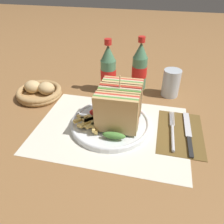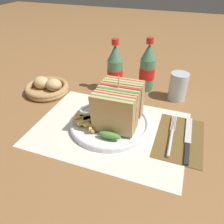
# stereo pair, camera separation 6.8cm
# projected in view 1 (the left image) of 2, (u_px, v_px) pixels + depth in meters

# --- Properties ---
(ground_plane) EXTENTS (4.00, 4.00, 0.00)m
(ground_plane) POSITION_uv_depth(u_px,v_px,m) (112.00, 127.00, 0.69)
(ground_plane) COLOR olive
(placemat) EXTENTS (0.46, 0.34, 0.00)m
(placemat) POSITION_uv_depth(u_px,v_px,m) (112.00, 129.00, 0.68)
(placemat) COLOR silver
(placemat) RESTS_ON ground_plane
(plate_main) EXTENTS (0.25, 0.25, 0.02)m
(plate_main) POSITION_uv_depth(u_px,v_px,m) (111.00, 123.00, 0.69)
(plate_main) COLOR white
(plate_main) RESTS_ON ground_plane
(club_sandwich) EXTENTS (0.12, 0.17, 0.16)m
(club_sandwich) POSITION_uv_depth(u_px,v_px,m) (119.00, 106.00, 0.64)
(club_sandwich) COLOR tan
(club_sandwich) RESTS_ON plate_main
(fries_pile) EXTENTS (0.10, 0.11, 0.02)m
(fries_pile) POSITION_uv_depth(u_px,v_px,m) (93.00, 121.00, 0.66)
(fries_pile) COLOR #E5C166
(fries_pile) RESTS_ON plate_main
(ketchup_blob) EXTENTS (0.04, 0.03, 0.01)m
(ketchup_blob) POSITION_uv_depth(u_px,v_px,m) (96.00, 112.00, 0.71)
(ketchup_blob) COLOR maroon
(ketchup_blob) RESTS_ON plate_main
(napkin) EXTENTS (0.13, 0.21, 0.00)m
(napkin) POSITION_uv_depth(u_px,v_px,m) (180.00, 132.00, 0.66)
(napkin) COLOR brown
(napkin) RESTS_ON ground_plane
(fork) EXTENTS (0.02, 0.19, 0.01)m
(fork) POSITION_uv_depth(u_px,v_px,m) (173.00, 133.00, 0.65)
(fork) COLOR silver
(fork) RESTS_ON napkin
(knife) EXTENTS (0.02, 0.21, 0.00)m
(knife) POSITION_uv_depth(u_px,v_px,m) (188.00, 133.00, 0.65)
(knife) COLOR black
(knife) RESTS_ON napkin
(coke_bottle_near) EXTENTS (0.06, 0.06, 0.21)m
(coke_bottle_near) POSITION_uv_depth(u_px,v_px,m) (108.00, 70.00, 0.83)
(coke_bottle_near) COLOR #4C7F5B
(coke_bottle_near) RESTS_ON ground_plane
(coke_bottle_far) EXTENTS (0.06, 0.06, 0.21)m
(coke_bottle_far) POSITION_uv_depth(u_px,v_px,m) (140.00, 67.00, 0.85)
(coke_bottle_far) COLOR #4C7F5B
(coke_bottle_far) RESTS_ON ground_plane
(glass_near) EXTENTS (0.07, 0.07, 0.10)m
(glass_near) POSITION_uv_depth(u_px,v_px,m) (171.00, 85.00, 0.83)
(glass_near) COLOR silver
(glass_near) RESTS_ON ground_plane
(bread_basket) EXTENTS (0.17, 0.17, 0.06)m
(bread_basket) POSITION_uv_depth(u_px,v_px,m) (40.00, 92.00, 0.83)
(bread_basket) COLOR #AD8451
(bread_basket) RESTS_ON ground_plane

